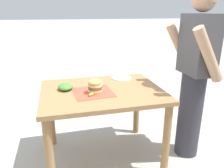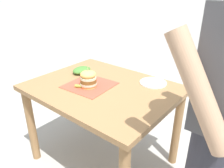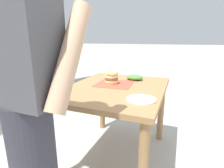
{
  "view_description": "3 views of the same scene",
  "coord_description": "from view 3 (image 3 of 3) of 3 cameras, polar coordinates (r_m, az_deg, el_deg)",
  "views": [
    {
      "loc": [
        1.93,
        -0.39,
        1.48
      ],
      "look_at": [
        0.0,
        0.1,
        0.81
      ],
      "focal_mm": 35.0,
      "sensor_mm": 36.0,
      "label": 1
    },
    {
      "loc": [
        1.17,
        1.06,
        1.51
      ],
      "look_at": [
        0.0,
        0.1,
        0.81
      ],
      "focal_mm": 35.0,
      "sensor_mm": 36.0,
      "label": 2
    },
    {
      "loc": [
        -0.56,
        1.5,
        1.2
      ],
      "look_at": [
        0.0,
        0.1,
        0.81
      ],
      "focal_mm": 28.0,
      "sensor_mm": 36.0,
      "label": 3
    }
  ],
  "objects": [
    {
      "name": "ground_plane",
      "position": [
        2.01,
        1.14,
        -22.37
      ],
      "size": [
        80.0,
        80.0,
        0.0
      ],
      "primitive_type": "plane",
      "color": "#ADAAA3"
    },
    {
      "name": "patio_table",
      "position": [
        1.7,
        1.25,
        -4.71
      ],
      "size": [
        0.89,
        1.14,
        0.76
      ],
      "color": "#9E7247",
      "rests_on": "ground"
    },
    {
      "name": "serving_paper",
      "position": [
        1.77,
        0.8,
        0.1
      ],
      "size": [
        0.38,
        0.38,
        0.0
      ],
      "primitive_type": "cube",
      "rotation": [
        0.0,
        0.0,
        0.07
      ],
      "color": "#D64C38",
      "rests_on": "patio_table"
    },
    {
      "name": "sandwich",
      "position": [
        1.74,
        -0.2,
        2.24
      ],
      "size": [
        0.13,
        0.13,
        0.17
      ],
      "color": "#E5B25B",
      "rests_on": "serving_paper"
    },
    {
      "name": "pickle_spear",
      "position": [
        1.81,
        -1.42,
        0.93
      ],
      "size": [
        0.06,
        0.08,
        0.02
      ],
      "primitive_type": "cylinder",
      "rotation": [
        0.0,
        1.57,
        2.12
      ],
      "color": "#8EA83D",
      "rests_on": "serving_paper"
    },
    {
      "name": "side_plate_with_forks",
      "position": [
        1.32,
        9.47,
        -4.98
      ],
      "size": [
        0.22,
        0.22,
        0.02
      ],
      "color": "white",
      "rests_on": "patio_table"
    },
    {
      "name": "side_salad",
      "position": [
        1.94,
        7.39,
        2.12
      ],
      "size": [
        0.18,
        0.14,
        0.06
      ],
      "primitive_type": "ellipsoid",
      "color": "#477F33",
      "rests_on": "patio_table"
    },
    {
      "name": "diner_across_table",
      "position": [
        0.98,
        -25.86,
        -6.1
      ],
      "size": [
        0.55,
        0.35,
        1.69
      ],
      "color": "#33333D",
      "rests_on": "ground"
    }
  ]
}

